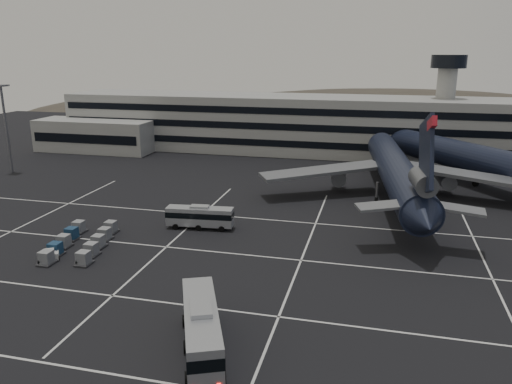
# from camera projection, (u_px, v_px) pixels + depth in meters

# --- Properties ---
(ground) EXTENTS (260.00, 260.00, 0.00)m
(ground) POSITION_uv_depth(u_px,v_px,m) (199.00, 264.00, 60.81)
(ground) COLOR black
(ground) RESTS_ON ground
(lane_markings) EXTENTS (90.00, 55.62, 0.01)m
(lane_markings) POSITION_uv_depth(u_px,v_px,m) (208.00, 262.00, 61.26)
(lane_markings) COLOR silver
(lane_markings) RESTS_ON ground
(terminal) EXTENTS (125.00, 26.00, 24.00)m
(terminal) POSITION_uv_depth(u_px,v_px,m) (285.00, 124.00, 125.96)
(terminal) COLOR gray
(terminal) RESTS_ON ground
(hills) EXTENTS (352.00, 180.00, 44.00)m
(hills) POSITION_uv_depth(u_px,v_px,m) (373.00, 138.00, 218.58)
(hills) COLOR #38332B
(hills) RESTS_ON ground
(lightpole_left) EXTENTS (2.40, 2.40, 18.28)m
(lightpole_left) POSITION_uv_depth(u_px,v_px,m) (5.00, 117.00, 102.95)
(lightpole_left) COLOR slate
(lightpole_left) RESTS_ON ground
(trijet_main) EXTENTS (47.18, 57.69, 18.08)m
(trijet_main) POSITION_uv_depth(u_px,v_px,m) (397.00, 172.00, 84.36)
(trijet_main) COLOR black
(trijet_main) RESTS_ON ground
(trijet_far) EXTENTS (40.34, 48.81, 18.08)m
(trijet_far) POSITION_uv_depth(u_px,v_px,m) (483.00, 159.00, 92.85)
(trijet_far) COLOR black
(trijet_far) RESTS_ON ground
(bus_near) EXTENTS (7.56, 12.57, 4.40)m
(bus_near) POSITION_uv_depth(u_px,v_px,m) (201.00, 326.00, 42.59)
(bus_near) COLOR #9EA2A6
(bus_near) RESTS_ON ground
(bus_far) EXTENTS (9.95, 3.24, 3.45)m
(bus_far) POSITION_uv_depth(u_px,v_px,m) (200.00, 216.00, 72.41)
(bus_far) COLOR #9EA2A6
(bus_far) RESTS_ON ground
(tug_b) EXTENTS (2.24, 2.50, 1.38)m
(tug_b) POSITION_uv_depth(u_px,v_px,m) (54.00, 254.00, 62.07)
(tug_b) COLOR beige
(tug_b) RESTS_ON ground
(uld_cluster) EXTENTS (9.05, 14.09, 1.69)m
(uld_cluster) POSITION_uv_depth(u_px,v_px,m) (81.00, 241.00, 65.66)
(uld_cluster) COLOR #2D2D30
(uld_cluster) RESTS_ON ground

